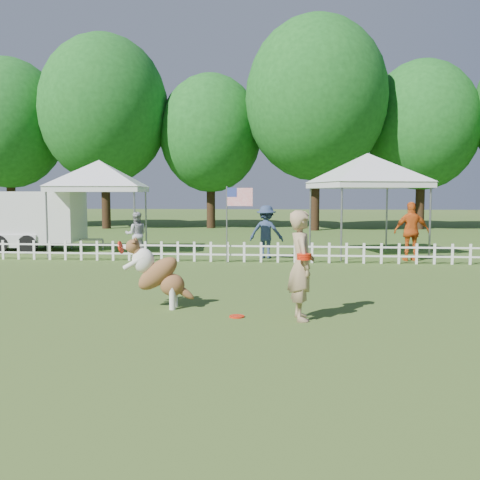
# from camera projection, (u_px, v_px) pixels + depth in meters

# --- Properties ---
(ground) EXTENTS (120.00, 120.00, 0.00)m
(ground) POSITION_uv_depth(u_px,v_px,m) (195.00, 315.00, 8.96)
(ground) COLOR #30581B
(ground) RESTS_ON ground
(picket_fence) EXTENTS (22.00, 0.08, 0.60)m
(picket_fence) POSITION_uv_depth(u_px,v_px,m) (236.00, 252.00, 15.88)
(picket_fence) COLOR white
(picket_fence) RESTS_ON ground
(handler) EXTENTS (0.52, 0.71, 1.77)m
(handler) POSITION_uv_depth(u_px,v_px,m) (301.00, 265.00, 8.59)
(handler) COLOR tan
(handler) RESTS_ON ground
(dog) EXTENTS (1.21, 0.43, 1.24)m
(dog) POSITION_uv_depth(u_px,v_px,m) (159.00, 274.00, 9.48)
(dog) COLOR brown
(dog) RESTS_ON ground
(frisbee_on_turf) EXTENTS (0.30, 0.30, 0.02)m
(frisbee_on_turf) POSITION_uv_depth(u_px,v_px,m) (237.00, 316.00, 8.83)
(frisbee_on_turf) COLOR red
(frisbee_on_turf) RESTS_ON ground
(canopy_tent_left) EXTENTS (3.38, 3.38, 3.10)m
(canopy_tent_left) POSITION_uv_depth(u_px,v_px,m) (100.00, 208.00, 18.29)
(canopy_tent_left) COLOR white
(canopy_tent_left) RESTS_ON ground
(canopy_tent_right) EXTENTS (3.95, 3.95, 3.29)m
(canopy_tent_right) POSITION_uv_depth(u_px,v_px,m) (367.00, 205.00, 17.75)
(canopy_tent_right) COLOR white
(canopy_tent_right) RESTS_ON ground
(cargo_trailer) EXTENTS (5.05, 2.54, 2.15)m
(cargo_trailer) POSITION_uv_depth(u_px,v_px,m) (25.00, 220.00, 19.11)
(cargo_trailer) COLOR white
(cargo_trailer) RESTS_ON ground
(flag_pole) EXTENTS (0.85, 0.33, 2.25)m
(flag_pole) POSITION_uv_depth(u_px,v_px,m) (227.00, 225.00, 15.70)
(flag_pole) COLOR gray
(flag_pole) RESTS_ON ground
(spectator_a) EXTENTS (0.83, 0.72, 1.45)m
(spectator_a) POSITION_uv_depth(u_px,v_px,m) (136.00, 235.00, 17.09)
(spectator_a) COLOR #A6A4AA
(spectator_a) RESTS_ON ground
(spectator_b) EXTENTS (1.17, 0.81, 1.66)m
(spectator_b) POSITION_uv_depth(u_px,v_px,m) (266.00, 232.00, 16.80)
(spectator_b) COLOR navy
(spectator_b) RESTS_ON ground
(spectator_c) EXTENTS (1.08, 0.52, 1.79)m
(spectator_c) POSITION_uv_depth(u_px,v_px,m) (411.00, 231.00, 16.12)
(spectator_c) COLOR #CF5518
(spectator_c) RESTS_ON ground
(tree_far_left) EXTENTS (6.60, 6.60, 11.00)m
(tree_far_left) POSITION_uv_depth(u_px,v_px,m) (9.00, 135.00, 31.65)
(tree_far_left) COLOR #175019
(tree_far_left) RESTS_ON ground
(tree_left) EXTENTS (7.40, 7.40, 12.00)m
(tree_left) POSITION_uv_depth(u_px,v_px,m) (104.00, 124.00, 30.58)
(tree_left) COLOR #175019
(tree_left) RESTS_ON ground
(tree_center_left) EXTENTS (6.00, 6.00, 9.80)m
(tree_center_left) POSITION_uv_depth(u_px,v_px,m) (211.00, 144.00, 31.12)
(tree_center_left) COLOR #175019
(tree_center_left) RESTS_ON ground
(tree_center_right) EXTENTS (7.60, 7.60, 12.60)m
(tree_center_right) POSITION_uv_depth(u_px,v_px,m) (316.00, 115.00, 28.97)
(tree_center_right) COLOR #175019
(tree_center_right) RESTS_ON ground
(tree_right) EXTENTS (6.20, 6.20, 10.40)m
(tree_right) POSITION_uv_depth(u_px,v_px,m) (422.00, 137.00, 30.02)
(tree_right) COLOR #175019
(tree_right) RESTS_ON ground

